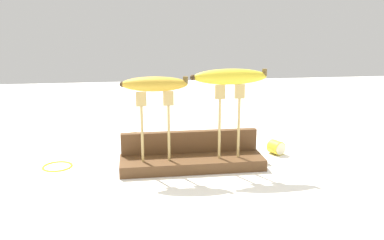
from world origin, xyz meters
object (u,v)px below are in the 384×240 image
Objects in this scene: banana_raised_right at (230,77)px; fork_fallen_far at (163,134)px; fork_stand_right at (229,115)px; wire_coil at (57,166)px; banana_chunk_near at (276,147)px; banana_raised_left at (154,84)px; fork_stand_left at (155,120)px.

fork_fallen_far is at bearing 113.65° from banana_raised_right.
fork_stand_right reaches higher than fork_fallen_far.
banana_chunk_near is at bearing 1.80° from wire_coil.
banana_chunk_near is (0.35, 0.09, -0.21)m from banana_raised_left.
banana_raised_right is 0.43m from fork_fallen_far.
banana_raised_left is at bearing -15.73° from wire_coil.
fork_stand_right is 0.10m from banana_raised_right.
fork_fallen_far is 0.39m from banana_chunk_near.
fork_stand_right is 1.00× the size of banana_raised_right.
fork_stand_right is 1.14× the size of banana_raised_left.
banana_raised_right is at bearing -0.00° from banana_raised_left.
fork_fallen_far and wire_coil have the same top height.
banana_raised_left is 0.95× the size of fork_fallen_far.
fork_fallen_far is 3.43× the size of banana_chunk_near.
fork_stand_right reaches higher than banana_chunk_near.
fork_stand_left is 0.94× the size of banana_raised_right.
banana_raised_left is 0.35m from wire_coil.
banana_raised_right reaches higher than banana_raised_left.
fork_fallen_far is at bearing 41.02° from wire_coil.
banana_chunk_near is (0.16, 0.09, -0.22)m from banana_raised_right.
fork_stand_right is 1.09× the size of fork_fallen_far.
wire_coil is at bearing 170.77° from banana_raised_right.
banana_chunk_near reaches higher than fork_fallen_far.
fork_stand_right is at bearing -9.23° from wire_coil.
banana_raised_left reaches higher than wire_coil.
banana_raised_left reaches higher than banana_chunk_near.
banana_raised_right reaches higher than fork_stand_right.
fork_stand_right is 0.39m from fork_fallen_far.
banana_chunk_near is at bearing -38.04° from fork_fallen_far.
fork_stand_left is 0.38m from banana_chunk_near.
wire_coil is (-0.26, 0.07, -0.22)m from banana_raised_left.
fork_stand_right is 0.47m from wire_coil.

